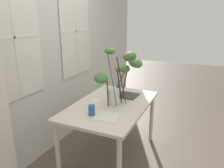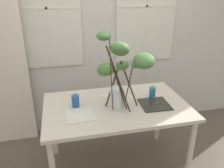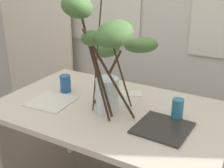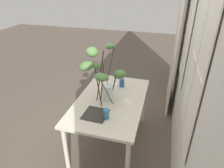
{
  "view_description": "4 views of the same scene",
  "coord_description": "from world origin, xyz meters",
  "px_view_note": "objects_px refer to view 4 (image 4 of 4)",
  "views": [
    {
      "loc": [
        -2.39,
        -1.09,
        1.85
      ],
      "look_at": [
        0.04,
        0.01,
        1.03
      ],
      "focal_mm": 35.5,
      "sensor_mm": 36.0,
      "label": 1
    },
    {
      "loc": [
        -0.5,
        -1.97,
        1.87
      ],
      "look_at": [
        -0.06,
        -0.05,
        1.03
      ],
      "focal_mm": 37.26,
      "sensor_mm": 36.0,
      "label": 2
    },
    {
      "loc": [
        0.8,
        -1.4,
        1.59
      ],
      "look_at": [
        0.03,
        -0.04,
        0.96
      ],
      "focal_mm": 46.66,
      "sensor_mm": 36.0,
      "label": 3
    },
    {
      "loc": [
        2.18,
        0.63,
        2.24
      ],
      "look_at": [
        0.01,
        0.02,
        1.02
      ],
      "focal_mm": 32.1,
      "sensor_mm": 36.0,
      "label": 4
    }
  ],
  "objects_px": {
    "drinking_glass_blue_right": "(106,114)",
    "plate_square_left": "(110,85)",
    "vase_with_branches": "(103,73)",
    "plate_square_right": "(95,114)",
    "drinking_glass_blue_left": "(122,83)",
    "dining_table": "(111,104)"
  },
  "relations": [
    {
      "from": "drinking_glass_blue_right",
      "to": "plate_square_left",
      "type": "height_order",
      "value": "drinking_glass_blue_right"
    },
    {
      "from": "vase_with_branches",
      "to": "plate_square_right",
      "type": "height_order",
      "value": "vase_with_branches"
    },
    {
      "from": "drinking_glass_blue_right",
      "to": "plate_square_right",
      "type": "distance_m",
      "value": 0.16
    },
    {
      "from": "drinking_glass_blue_left",
      "to": "vase_with_branches",
      "type": "bearing_deg",
      "value": -20.09
    },
    {
      "from": "drinking_glass_blue_right",
      "to": "plate_square_left",
      "type": "relative_size",
      "value": 0.47
    },
    {
      "from": "vase_with_branches",
      "to": "drinking_glass_blue_left",
      "type": "height_order",
      "value": "vase_with_branches"
    },
    {
      "from": "vase_with_branches",
      "to": "drinking_glass_blue_left",
      "type": "relative_size",
      "value": 6.27
    },
    {
      "from": "drinking_glass_blue_left",
      "to": "plate_square_left",
      "type": "relative_size",
      "value": 0.46
    },
    {
      "from": "dining_table",
      "to": "plate_square_right",
      "type": "xyz_separation_m",
      "value": [
        0.37,
        -0.08,
        0.09
      ]
    },
    {
      "from": "dining_table",
      "to": "plate_square_right",
      "type": "height_order",
      "value": "plate_square_right"
    },
    {
      "from": "plate_square_left",
      "to": "drinking_glass_blue_left",
      "type": "bearing_deg",
      "value": 97.32
    },
    {
      "from": "dining_table",
      "to": "plate_square_left",
      "type": "bearing_deg",
      "value": -162.08
    },
    {
      "from": "drinking_glass_blue_left",
      "to": "plate_square_left",
      "type": "bearing_deg",
      "value": -82.68
    },
    {
      "from": "vase_with_branches",
      "to": "dining_table",
      "type": "bearing_deg",
      "value": 108.12
    },
    {
      "from": "drinking_glass_blue_left",
      "to": "plate_square_right",
      "type": "height_order",
      "value": "drinking_glass_blue_left"
    },
    {
      "from": "drinking_glass_blue_left",
      "to": "plate_square_left",
      "type": "distance_m",
      "value": 0.19
    },
    {
      "from": "dining_table",
      "to": "plate_square_left",
      "type": "distance_m",
      "value": 0.4
    },
    {
      "from": "plate_square_right",
      "to": "drinking_glass_blue_left",
      "type": "bearing_deg",
      "value": 169.21
    },
    {
      "from": "dining_table",
      "to": "drinking_glass_blue_left",
      "type": "relative_size",
      "value": 11.9
    },
    {
      "from": "drinking_glass_blue_left",
      "to": "dining_table",
      "type": "bearing_deg",
      "value": -8.97
    },
    {
      "from": "vase_with_branches",
      "to": "plate_square_right",
      "type": "distance_m",
      "value": 0.51
    },
    {
      "from": "drinking_glass_blue_right",
      "to": "plate_square_right",
      "type": "relative_size",
      "value": 0.44
    }
  ]
}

